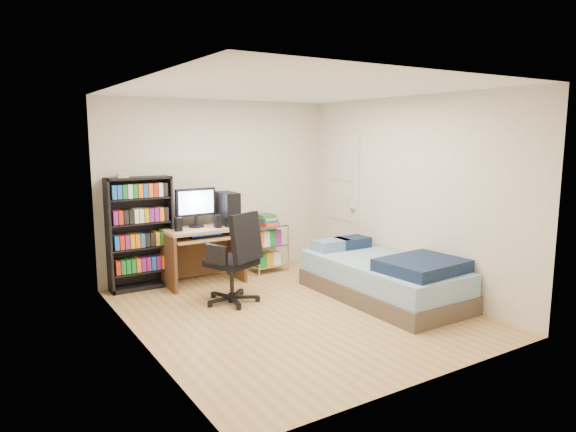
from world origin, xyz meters
TOP-DOWN VIEW (x-y plane):
  - room at (0.00, 0.00)m, footprint 3.58×4.08m
  - media_shelf at (-1.21, 1.84)m, footprint 0.83×0.28m
  - computer_desk at (-0.33, 1.66)m, footprint 1.03×0.60m
  - office_chair at (-0.43, 0.65)m, footprint 0.88×0.88m
  - wire_cart at (0.62, 1.71)m, footprint 0.56×0.41m
  - bed at (1.20, -0.19)m, footprint 1.07×2.14m
  - door at (1.72, 1.35)m, footprint 0.12×0.80m

SIDE VIEW (x-z plane):
  - bed at x=1.20m, z-range -0.04..0.57m
  - office_chair at x=-0.43m, z-range -0.20..0.91m
  - wire_cart at x=0.62m, z-range 0.13..1.00m
  - computer_desk at x=-0.33m, z-range 0.05..1.35m
  - media_shelf at x=-1.21m, z-range -0.01..1.53m
  - door at x=1.72m, z-range 0.00..2.00m
  - room at x=0.00m, z-range -0.04..2.54m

